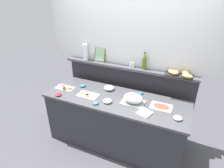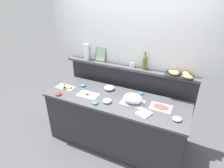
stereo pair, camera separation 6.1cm
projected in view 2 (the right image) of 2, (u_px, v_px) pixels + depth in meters
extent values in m
plane|color=#4C4C51|center=(127.00, 123.00, 3.80)|extent=(12.00, 12.00, 0.00)
cube|color=#2D2D33|center=(115.00, 123.00, 3.12)|extent=(2.18, 0.71, 0.87)
cube|color=#4C4C51|center=(115.00, 99.00, 2.91)|extent=(2.22, 0.75, 0.03)
cube|color=#2D2D33|center=(128.00, 98.00, 3.49)|extent=(2.27, 0.08, 1.22)
cube|color=#4C4C51|center=(128.00, 67.00, 3.15)|extent=(2.27, 0.22, 0.04)
cube|color=silver|center=(131.00, 23.00, 2.89)|extent=(2.87, 0.08, 1.34)
cube|color=white|center=(88.00, 95.00, 2.99)|extent=(0.33, 0.19, 0.01)
cube|color=tan|center=(88.00, 95.00, 2.95)|extent=(0.07, 0.06, 0.01)
cube|color=#E5C666|center=(88.00, 95.00, 2.95)|extent=(0.07, 0.06, 0.01)
cube|color=tan|center=(88.00, 94.00, 2.95)|extent=(0.07, 0.06, 0.01)
cube|color=tan|center=(86.00, 95.00, 2.97)|extent=(0.06, 0.04, 0.01)
cube|color=#E5C666|center=(86.00, 94.00, 2.97)|extent=(0.06, 0.04, 0.01)
cube|color=tan|center=(86.00, 94.00, 2.96)|extent=(0.06, 0.04, 0.01)
cube|color=tan|center=(82.00, 93.00, 3.03)|extent=(0.06, 0.05, 0.01)
cube|color=#E5C666|center=(82.00, 92.00, 3.02)|extent=(0.06, 0.05, 0.01)
cube|color=tan|center=(82.00, 92.00, 3.02)|extent=(0.06, 0.05, 0.01)
cube|color=tan|center=(88.00, 96.00, 2.94)|extent=(0.06, 0.05, 0.01)
cube|color=#E5C666|center=(88.00, 95.00, 2.94)|extent=(0.06, 0.05, 0.01)
cube|color=tan|center=(88.00, 95.00, 2.93)|extent=(0.06, 0.05, 0.01)
cube|color=silver|center=(65.00, 87.00, 3.20)|extent=(0.31, 0.16, 0.01)
cube|color=#AD7A47|center=(65.00, 88.00, 3.16)|extent=(0.05, 0.06, 0.01)
cube|color=#66994C|center=(65.00, 88.00, 3.15)|extent=(0.05, 0.06, 0.01)
cube|color=#AD7A47|center=(65.00, 87.00, 3.15)|extent=(0.05, 0.06, 0.01)
cube|color=#AD7A47|center=(70.00, 88.00, 3.15)|extent=(0.05, 0.06, 0.01)
cube|color=#66994C|center=(70.00, 88.00, 3.15)|extent=(0.05, 0.06, 0.01)
cube|color=#AD7A47|center=(70.00, 87.00, 3.15)|extent=(0.05, 0.06, 0.01)
cube|color=#AD7A47|center=(64.00, 85.00, 3.26)|extent=(0.07, 0.06, 0.01)
cube|color=#66994C|center=(64.00, 84.00, 3.26)|extent=(0.07, 0.06, 0.01)
cube|color=#AD7A47|center=(64.00, 84.00, 3.25)|extent=(0.07, 0.06, 0.01)
cube|color=#AD7A47|center=(65.00, 88.00, 3.15)|extent=(0.07, 0.07, 0.01)
cube|color=#66994C|center=(65.00, 88.00, 3.14)|extent=(0.07, 0.07, 0.01)
cube|color=#AD7A47|center=(65.00, 88.00, 3.14)|extent=(0.07, 0.07, 0.01)
cube|color=#AD7A47|center=(66.00, 89.00, 3.14)|extent=(0.06, 0.07, 0.01)
cube|color=#66994C|center=(66.00, 88.00, 3.14)|extent=(0.06, 0.07, 0.01)
cube|color=#AD7A47|center=(66.00, 88.00, 3.14)|extent=(0.06, 0.07, 0.01)
cube|color=white|center=(161.00, 107.00, 2.68)|extent=(0.30, 0.21, 0.01)
ellipsoid|color=#B24738|center=(161.00, 107.00, 2.67)|extent=(0.23, 0.14, 0.01)
cube|color=#B7BABF|center=(133.00, 103.00, 2.78)|extent=(0.34, 0.24, 0.01)
ellipsoid|color=silver|center=(133.00, 98.00, 2.75)|extent=(0.28, 0.23, 0.14)
sphere|color=#B7BABF|center=(133.00, 94.00, 2.71)|extent=(0.02, 0.02, 0.02)
ellipsoid|color=silver|center=(109.00, 88.00, 3.13)|extent=(0.17, 0.17, 0.07)
ellipsoid|color=#BF4C3F|center=(109.00, 88.00, 3.13)|extent=(0.13, 0.13, 0.04)
ellipsoid|color=silver|center=(177.00, 119.00, 2.42)|extent=(0.11, 0.11, 0.05)
ellipsoid|color=#F28C4C|center=(177.00, 119.00, 2.42)|extent=(0.09, 0.09, 0.03)
ellipsoid|color=silver|center=(107.00, 101.00, 2.79)|extent=(0.13, 0.13, 0.05)
ellipsoid|color=white|center=(107.00, 101.00, 2.80)|extent=(0.10, 0.10, 0.03)
ellipsoid|color=red|center=(58.00, 94.00, 2.98)|extent=(0.10, 0.10, 0.03)
ellipsoid|color=teal|center=(95.00, 103.00, 2.76)|extent=(0.09, 0.09, 0.03)
ellipsoid|color=teal|center=(83.00, 85.00, 3.25)|extent=(0.10, 0.10, 0.03)
ellipsoid|color=teal|center=(141.00, 93.00, 3.01)|extent=(0.08, 0.08, 0.03)
cube|color=white|center=(144.00, 113.00, 2.54)|extent=(0.22, 0.22, 0.02)
cylinder|color=#56661E|center=(145.00, 64.00, 2.98)|extent=(0.06, 0.06, 0.19)
cone|color=#56661E|center=(145.00, 56.00, 2.92)|extent=(0.05, 0.05, 0.07)
cylinder|color=black|center=(145.00, 53.00, 2.90)|extent=(0.03, 0.03, 0.02)
cylinder|color=white|center=(131.00, 65.00, 3.08)|extent=(0.03, 0.03, 0.08)
cylinder|color=#B7BABF|center=(131.00, 62.00, 3.06)|extent=(0.03, 0.03, 0.01)
cylinder|color=white|center=(134.00, 65.00, 3.06)|extent=(0.03, 0.03, 0.08)
cylinder|color=#B7BABF|center=(134.00, 63.00, 3.04)|extent=(0.03, 0.03, 0.01)
cube|color=black|center=(179.00, 75.00, 2.80)|extent=(0.40, 0.26, 0.02)
ellipsoid|color=#B7844C|center=(188.00, 77.00, 2.67)|extent=(0.10, 0.12, 0.06)
ellipsoid|color=tan|center=(188.00, 77.00, 2.67)|extent=(0.17, 0.12, 0.06)
ellipsoid|color=tan|center=(172.00, 73.00, 2.79)|extent=(0.17, 0.17, 0.06)
ellipsoid|color=tan|center=(174.00, 73.00, 2.77)|extent=(0.14, 0.13, 0.07)
ellipsoid|color=#B7844C|center=(186.00, 74.00, 2.75)|extent=(0.14, 0.14, 0.06)
ellipsoid|color=tan|center=(176.00, 73.00, 2.77)|extent=(0.10, 0.12, 0.07)
ellipsoid|color=#AD7A47|center=(186.00, 72.00, 2.80)|extent=(0.13, 0.14, 0.07)
cube|color=brown|center=(101.00, 54.00, 3.29)|extent=(0.20, 0.07, 0.26)
cube|color=#8CB78C|center=(101.00, 54.00, 3.28)|extent=(0.17, 0.06, 0.23)
cylinder|color=silver|center=(87.00, 52.00, 3.35)|extent=(0.09, 0.09, 0.29)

